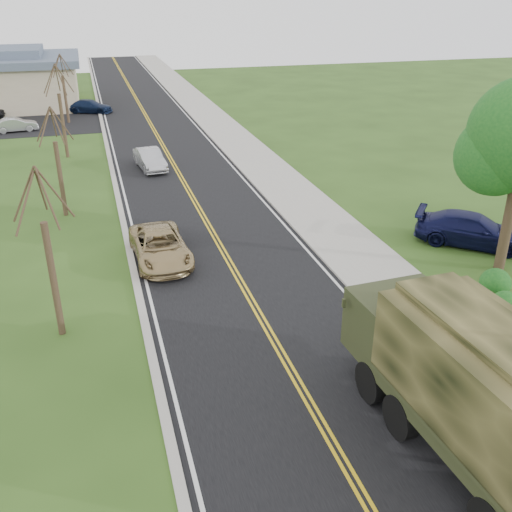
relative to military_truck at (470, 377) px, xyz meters
name	(u,v)px	position (x,y,z in m)	size (l,w,h in m)	color
road	(155,132)	(-3.09, 38.66, -2.27)	(8.00, 120.00, 0.01)	black
curb_right	(204,129)	(1.06, 38.66, -2.21)	(0.30, 120.00, 0.12)	#9E998E
sidewalk_right	(224,127)	(2.81, 38.66, -2.22)	(3.20, 120.00, 0.10)	#9E998E
curb_left	(105,135)	(-7.24, 38.66, -2.22)	(0.30, 120.00, 0.10)	#9E998E
bare_tree_a	(51,266)	(-10.10, 8.67, 0.35)	(1.93, 2.26, 6.08)	#38281C
bare_tree_b	(59,170)	(-10.10, 20.67, 0.20)	(1.83, 2.14, 5.73)	#38281C
bare_tree_c	(62,118)	(-10.10, 32.67, 0.50)	(2.04, 2.39, 6.42)	#38281C
bare_tree_d	(65,94)	(-10.10, 44.67, 0.28)	(1.88, 2.20, 5.91)	#38281C
military_truck	(470,377)	(0.00, 0.00, 0.00)	(3.18, 8.10, 3.97)	black
suv_champagne	(160,246)	(-5.96, 13.62, -1.59)	(2.27, 4.93, 1.37)	tan
sedan_silver	(150,159)	(-4.74, 27.99, -1.60)	(1.42, 4.07, 1.34)	#A4A4A8
pickup_navy	(472,230)	(8.31, 11.28, -1.52)	(2.11, 5.18, 1.50)	#0F1239
lot_car_silver	(16,125)	(-14.30, 42.18, -1.69)	(1.23, 3.53, 1.16)	#AEAEB3
lot_car_navy	(90,106)	(-8.09, 48.66, -1.65)	(1.75, 4.30, 1.25)	#0E1A35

